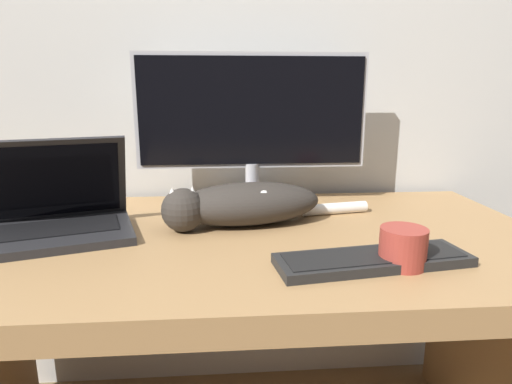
% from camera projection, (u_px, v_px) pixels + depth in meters
% --- Properties ---
extents(wall_back, '(6.40, 0.06, 2.60)m').
position_uv_depth(wall_back, '(232.00, 12.00, 1.36)').
color(wall_back, silver).
rests_on(wall_back, ground_plane).
extents(desk, '(1.52, 0.80, 0.71)m').
position_uv_depth(desk, '(240.00, 287.00, 1.09)').
color(desk, '#A37A4C').
rests_on(desk, ground_plane).
extents(monitor, '(0.69, 0.20, 0.45)m').
position_uv_depth(monitor, '(252.00, 123.00, 1.28)').
color(monitor, '#B2B2B7').
rests_on(monitor, desk).
extents(laptop, '(0.41, 0.34, 0.24)m').
position_uv_depth(laptop, '(55.00, 217.00, 1.03)').
color(laptop, '#232326').
rests_on(laptop, desk).
extents(external_keyboard, '(0.41, 0.17, 0.02)m').
position_uv_depth(external_keyboard, '(373.00, 260.00, 0.87)').
color(external_keyboard, black).
rests_on(external_keyboard, desk).
extents(cat, '(0.57, 0.23, 0.11)m').
position_uv_depth(cat, '(242.00, 203.00, 1.12)').
color(cat, '#332D28').
rests_on(cat, desk).
extents(coffee_mug, '(0.09, 0.09, 0.08)m').
position_uv_depth(coffee_mug, '(403.00, 247.00, 0.86)').
color(coffee_mug, '#9E382D').
rests_on(coffee_mug, desk).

